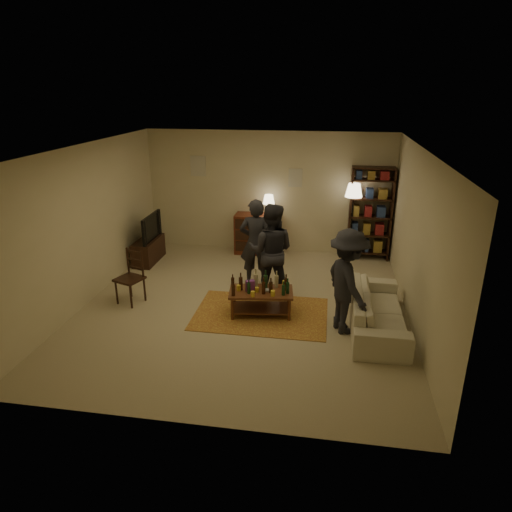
% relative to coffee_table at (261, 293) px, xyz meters
% --- Properties ---
extents(floor, '(6.00, 6.00, 0.00)m').
position_rel_coffee_table_xyz_m(floor, '(-0.33, 0.24, -0.39)').
color(floor, '#C6B793').
rests_on(floor, ground).
extents(room_shell, '(6.00, 6.00, 6.00)m').
position_rel_coffee_table_xyz_m(room_shell, '(-0.98, 3.22, 1.42)').
color(room_shell, beige).
rests_on(room_shell, ground).
extents(rug, '(2.20, 1.50, 0.01)m').
position_rel_coffee_table_xyz_m(rug, '(0.00, -0.00, -0.39)').
color(rug, brown).
rests_on(rug, ground).
extents(coffee_table, '(1.11, 0.70, 0.77)m').
position_rel_coffee_table_xyz_m(coffee_table, '(0.00, 0.00, 0.00)').
color(coffee_table, brown).
rests_on(coffee_table, ground).
extents(dining_chair, '(0.54, 0.54, 0.96)m').
position_rel_coffee_table_xyz_m(dining_chair, '(-2.31, 0.13, 0.11)').
color(dining_chair, black).
rests_on(dining_chair, ground).
extents(tv_stand, '(0.40, 1.00, 1.06)m').
position_rel_coffee_table_xyz_m(tv_stand, '(-2.77, 2.04, -0.01)').
color(tv_stand, black).
rests_on(tv_stand, ground).
extents(dresser, '(1.00, 0.50, 1.36)m').
position_rel_coffee_table_xyz_m(dresser, '(-0.52, 2.95, 0.08)').
color(dresser, maroon).
rests_on(dresser, ground).
extents(bookshelf, '(0.90, 0.34, 2.02)m').
position_rel_coffee_table_xyz_m(bookshelf, '(1.92, 3.02, 0.64)').
color(bookshelf, black).
rests_on(bookshelf, ground).
extents(floor_lamp, '(0.36, 0.36, 1.68)m').
position_rel_coffee_table_xyz_m(floor_lamp, '(1.53, 2.89, 1.03)').
color(floor_lamp, black).
rests_on(floor_lamp, ground).
extents(sofa, '(0.81, 2.08, 0.61)m').
position_rel_coffee_table_xyz_m(sofa, '(1.87, -0.16, -0.09)').
color(sofa, beige).
rests_on(sofa, ground).
extents(person_left, '(0.64, 0.45, 1.67)m').
position_rel_coffee_table_xyz_m(person_left, '(-0.29, 1.23, 0.45)').
color(person_left, '#23232A').
rests_on(person_left, ground).
extents(person_right, '(0.85, 0.67, 1.72)m').
position_rel_coffee_table_xyz_m(person_right, '(0.06, 0.74, 0.47)').
color(person_right, '#25242C').
rests_on(person_right, ground).
extents(person_by_sofa, '(0.99, 1.22, 1.64)m').
position_rel_coffee_table_xyz_m(person_by_sofa, '(1.37, -0.32, 0.43)').
color(person_by_sofa, '#212128').
rests_on(person_by_sofa, ground).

